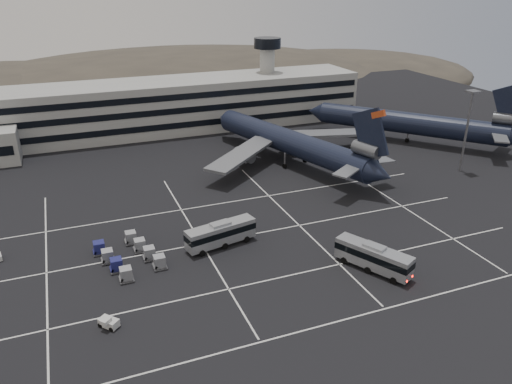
# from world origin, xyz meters

# --- Properties ---
(ground) EXTENTS (260.00, 260.00, 0.00)m
(ground) POSITION_xyz_m (0.00, 0.00, 0.00)
(ground) COLOR black
(ground) RESTS_ON ground
(lane_markings) EXTENTS (90.00, 55.62, 0.01)m
(lane_markings) POSITION_xyz_m (0.95, 0.72, 0.01)
(lane_markings) COLOR silver
(lane_markings) RESTS_ON ground
(terminal) EXTENTS (125.00, 26.00, 24.00)m
(terminal) POSITION_xyz_m (-2.95, 71.14, 6.93)
(terminal) COLOR gray
(terminal) RESTS_ON ground
(hills) EXTENTS (352.00, 180.00, 44.00)m
(hills) POSITION_xyz_m (17.99, 170.00, -12.07)
(hills) COLOR #38332B
(hills) RESTS_ON ground
(lightpole_right) EXTENTS (2.40, 2.40, 18.28)m
(lightpole_right) POSITION_xyz_m (58.00, 15.00, 11.82)
(lightpole_right) COLOR slate
(lightpole_right) RESTS_ON ground
(trijet_main) EXTENTS (45.40, 56.51, 18.08)m
(trijet_main) POSITION_xyz_m (24.12, 33.43, 5.25)
(trijet_main) COLOR black
(trijet_main) RESTS_ON ground
(trijet_far) EXTENTS (42.05, 47.24, 18.08)m
(trijet_far) POSITION_xyz_m (60.61, 36.18, 5.43)
(trijet_far) COLOR black
(trijet_far) RESTS_ON ground
(bus_near) EXTENTS (7.87, 11.94, 4.23)m
(bus_near) POSITION_xyz_m (15.82, -13.13, 2.31)
(bus_near) COLOR gray
(bus_near) RESTS_ON ground
(bus_far) EXTENTS (12.27, 5.11, 4.22)m
(bus_far) POSITION_xyz_m (-3.17, 2.27, 2.31)
(bus_far) COLOR gray
(bus_far) RESTS_ON ground
(tug_b) EXTENTS (2.75, 2.83, 1.59)m
(tug_b) POSITION_xyz_m (-22.62, -12.31, 0.70)
(tug_b) COLOR silver
(tug_b) RESTS_ON ground
(uld_cluster) EXTENTS (10.75, 13.86, 2.02)m
(uld_cluster) POSITION_xyz_m (-17.94, 3.14, 0.98)
(uld_cluster) COLOR #2D2D30
(uld_cluster) RESTS_ON ground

